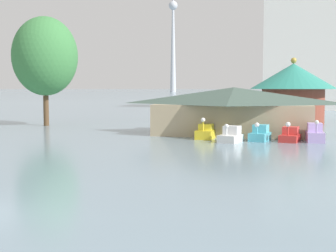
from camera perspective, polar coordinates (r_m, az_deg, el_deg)
name	(u,v)px	position (r m, az deg, el deg)	size (l,w,h in m)	color
pedal_boat_yellow	(205,133)	(40.86, 4.48, -0.79)	(1.49, 2.28, 1.85)	yellow
pedal_boat_white	(231,136)	(38.57, 7.52, -1.16)	(1.98, 2.65, 1.53)	white
pedal_boat_cyan	(260,134)	(39.85, 10.90, -0.98)	(1.81, 2.50, 1.57)	#4CB7CC
pedal_boat_red	(290,136)	(39.90, 14.35, -1.11)	(1.85, 2.61, 1.66)	red
pedal_boat_lavender	(315,134)	(40.29, 17.11, -0.95)	(1.42, 2.49, 1.82)	#B299D8
boathouse	(234,109)	(45.15, 7.85, 1.96)	(15.24, 8.82, 4.37)	tan
green_roof_pavilion	(293,89)	(59.86, 14.68, 4.34)	(10.31, 10.31, 7.93)	brown
shoreline_tree_tall_left	(45,56)	(56.14, -14.45, 8.05)	(7.34, 7.34, 12.30)	brown
distant_broadcast_tower	(173,25)	(406.44, 0.61, 12.00)	(7.36, 7.36, 142.35)	#B7BCC6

